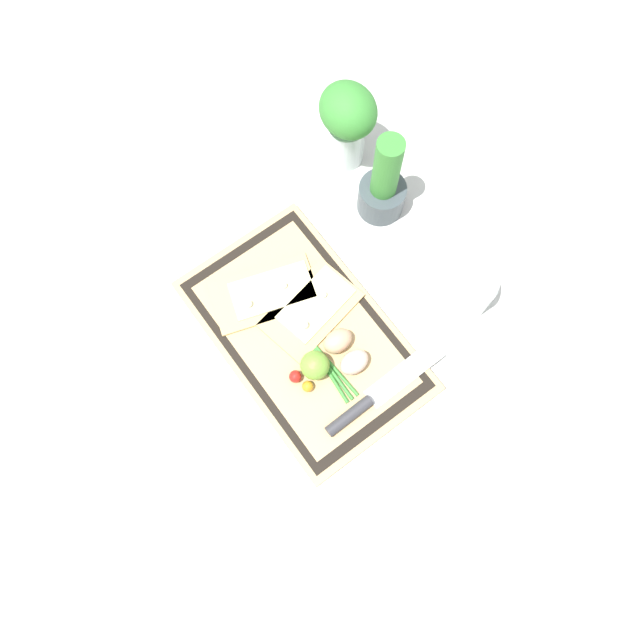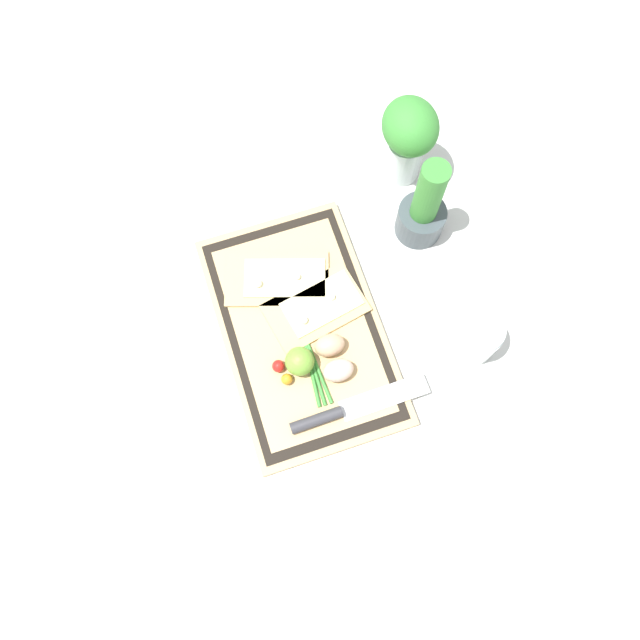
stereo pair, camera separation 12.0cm
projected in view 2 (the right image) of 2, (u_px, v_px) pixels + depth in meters
The scene contains 14 objects.
ground_plane at pixel (302, 332), 1.24m from camera, with size 6.00×6.00×0.00m, color silver.
cutting_board at pixel (302, 330), 1.23m from camera, with size 0.49×0.31×0.02m.
pizza_slice_near at pixel (279, 279), 1.25m from camera, with size 0.17×0.23×0.02m.
pizza_slice_far at pixel (317, 307), 1.23m from camera, with size 0.15×0.21×0.02m.
knife at pixel (337, 413), 1.16m from camera, with size 0.04×0.27×0.02m.
egg_brown at pixel (330, 345), 1.18m from camera, with size 0.04×0.06×0.04m, color tan.
egg_pink at pixel (338, 370), 1.17m from camera, with size 0.04×0.06×0.04m, color beige.
lime at pixel (300, 361), 1.17m from camera, with size 0.06×0.06×0.06m, color #70A838.
cherry_tomato_red at pixel (278, 366), 1.18m from camera, with size 0.02×0.02×0.02m, color red.
cherry_tomato_yellow at pixel (287, 379), 1.17m from camera, with size 0.02×0.02×0.02m, color orange.
scallion_bunch at pixel (300, 329), 1.21m from camera, with size 0.32×0.04×0.01m.
herb_pot at pixel (423, 211), 1.23m from camera, with size 0.10×0.10×0.23m.
sauce_jar at pixel (475, 337), 1.19m from camera, with size 0.09×0.09×0.10m.
herb_glass at pixel (408, 137), 1.23m from camera, with size 0.12×0.11×0.21m.
Camera 2 is at (0.36, -0.08, 1.18)m, focal length 35.00 mm.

